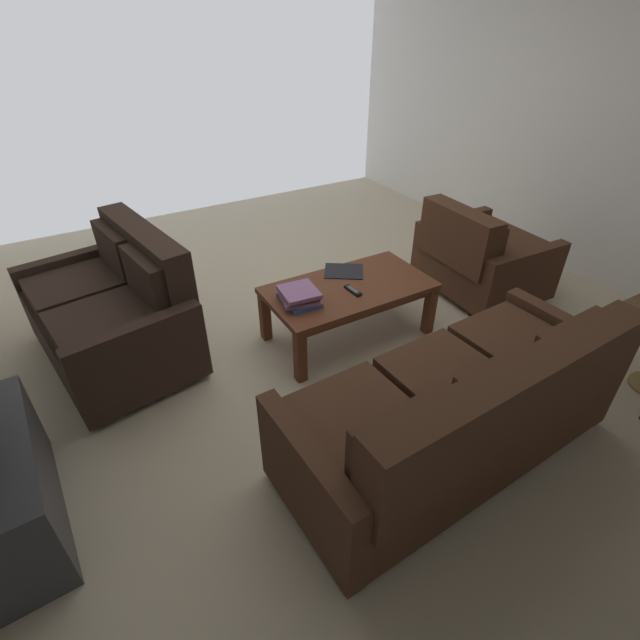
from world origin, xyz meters
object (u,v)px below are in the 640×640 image
tv_remote (353,290)px  loose_magazine (344,271)px  sofa_main (461,410)px  coffee_table (349,294)px  loveseat_near (116,310)px  armchair_side (479,256)px  book_stack (299,296)px

tv_remote → loose_magazine: 0.31m
sofa_main → loose_magazine: size_ratio=6.62×
coffee_table → tv_remote: tv_remote is taller
loveseat_near → tv_remote: (-1.50, 0.70, 0.07)m
loveseat_near → coffee_table: 1.64m
sofa_main → loveseat_near: bearing=-54.1°
armchair_side → tv_remote: 1.37m
armchair_side → loose_magazine: (1.25, -0.21, 0.10)m
sofa_main → tv_remote: sofa_main is taller
sofa_main → coffee_table: (-0.14, -1.29, 0.00)m
armchair_side → loose_magazine: armchair_side is taller
coffee_table → sofa_main: bearing=83.8°
loveseat_near → armchair_side: loveseat_near is taller
armchair_side → loose_magazine: 1.28m
book_stack → loose_magazine: size_ratio=1.06×
coffee_table → loose_magazine: (-0.09, -0.21, 0.07)m
armchair_side → tv_remote: armchair_side is taller
loveseat_near → armchair_side: 2.93m
sofa_main → tv_remote: bearing=-95.6°
tv_remote → loveseat_near: bearing=-25.0°
book_stack → tv_remote: bearing=170.0°
loose_magazine → book_stack: bearing=-32.5°
armchair_side → book_stack: bearing=0.3°
loveseat_near → book_stack: (-1.10, 0.63, 0.11)m
sofa_main → loveseat_near: loveseat_near is taller
sofa_main → loose_magazine: bearing=-98.6°
armchair_side → loveseat_near: bearing=-12.3°
coffee_table → book_stack: size_ratio=3.92×
armchair_side → book_stack: (1.76, 0.01, 0.14)m
loveseat_near → armchair_side: bearing=167.7°
coffee_table → tv_remote: size_ratio=7.45×
coffee_table → loose_magazine: bearing=-112.6°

